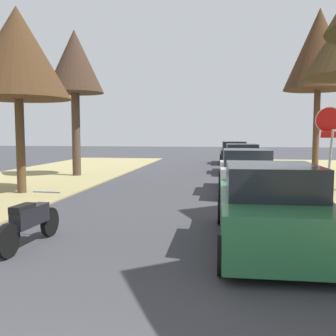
# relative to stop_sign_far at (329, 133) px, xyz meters

# --- Properties ---
(stop_sign_far) EXTENTS (0.81, 0.67, 2.92)m
(stop_sign_far) POSITION_rel_stop_sign_far_xyz_m (0.00, 0.00, 0.00)
(stop_sign_far) COLOR #9EA0A5
(stop_sign_far) RESTS_ON grass_verge_right
(street_tree_right_far) EXTENTS (3.38, 3.38, 8.26)m
(street_tree_right_far) POSITION_rel_stop_sign_far_xyz_m (1.38, 7.81, 4.12)
(street_tree_right_far) COLOR brown
(street_tree_right_far) RESTS_ON grass_verge_right
(street_tree_left_mid_b) EXTENTS (3.58, 3.58, 6.42)m
(street_tree_left_mid_b) POSITION_rel_stop_sign_far_xyz_m (-10.27, 0.00, 2.72)
(street_tree_left_mid_b) COLOR #523A23
(street_tree_left_mid_b) RESTS_ON grass_verge_left
(street_tree_left_far) EXTENTS (2.81, 2.81, 7.11)m
(street_tree_left_far) POSITION_rel_stop_sign_far_xyz_m (-10.50, 5.66, 3.39)
(street_tree_left_far) COLOR #48362A
(street_tree_left_far) RESTS_ON grass_verge_left
(parked_sedan_green) EXTENTS (2.01, 4.43, 1.57)m
(parked_sedan_green) POSITION_rel_stop_sign_far_xyz_m (-2.33, -5.16, -1.43)
(parked_sedan_green) COLOR #28663D
(parked_sedan_green) RESTS_ON ground
(parked_sedan_silver) EXTENTS (2.01, 4.43, 1.57)m
(parked_sedan_silver) POSITION_rel_stop_sign_far_xyz_m (-2.42, 1.57, -1.43)
(parked_sedan_silver) COLOR #BCBCC1
(parked_sedan_silver) RESTS_ON ground
(parked_sedan_navy) EXTENTS (2.01, 4.43, 1.57)m
(parked_sedan_navy) POSITION_rel_stop_sign_far_xyz_m (-2.28, 8.56, -1.43)
(parked_sedan_navy) COLOR navy
(parked_sedan_navy) RESTS_ON ground
(parked_sedan_black) EXTENTS (2.01, 4.43, 1.57)m
(parked_sedan_black) POSITION_rel_stop_sign_far_xyz_m (-2.55, 15.02, -1.43)
(parked_sedan_black) COLOR black
(parked_sedan_black) RESTS_ON ground
(parked_motorcycle) EXTENTS (0.60, 2.05, 0.97)m
(parked_motorcycle) POSITION_rel_stop_sign_far_xyz_m (-6.81, -5.84, -1.67)
(parked_motorcycle) COLOR black
(parked_motorcycle) RESTS_ON ground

